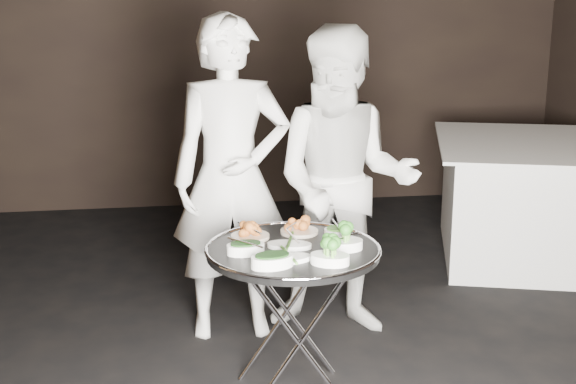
{
  "coord_description": "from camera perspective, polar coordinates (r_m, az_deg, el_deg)",
  "views": [
    {
      "loc": [
        -0.36,
        -3.25,
        1.89
      ],
      "look_at": [
        0.16,
        0.26,
        0.95
      ],
      "focal_mm": 50.0,
      "sensor_mm": 36.0,
      "label": 1
    }
  ],
  "objects": [
    {
      "name": "spinach_bowl_a",
      "position": [
        3.52,
        -3.03,
        -3.91
      ],
      "size": [
        0.18,
        0.13,
        0.07
      ],
      "rotation": [
        0.0,
        0.0,
        0.12
      ],
      "color": "white",
      "rests_on": "serving_tray"
    },
    {
      "name": "wall_back",
      "position": [
        6.8,
        -5.57,
        11.47
      ],
      "size": [
        6.0,
        0.05,
        3.0
      ],
      "primitive_type": "cube",
      "color": "black",
      "rests_on": "floor"
    },
    {
      "name": "broccoli_bowl_a",
      "position": [
        3.59,
        4.0,
        -3.6
      ],
      "size": [
        0.18,
        0.13,
        0.07
      ],
      "rotation": [
        0.0,
        0.0,
        0.04
      ],
      "color": "white",
      "rests_on": "serving_tray"
    },
    {
      "name": "dining_table",
      "position": [
        5.82,
        17.57,
        -0.56
      ],
      "size": [
        1.44,
        1.44,
        0.82
      ],
      "rotation": [
        0.0,
        0.0,
        -0.29
      ],
      "color": "white",
      "rests_on": "floor"
    },
    {
      "name": "waiter_right",
      "position": [
        4.3,
        4.0,
        0.62
      ],
      "size": [
        0.95,
        0.83,
        1.67
      ],
      "primitive_type": "imported",
      "rotation": [
        0.0,
        0.0,
        -0.27
      ],
      "color": "silver",
      "rests_on": "floor"
    },
    {
      "name": "potato_plate_a",
      "position": [
        3.73,
        -2.71,
        -2.88
      ],
      "size": [
        0.18,
        0.18,
        0.06
      ],
      "rotation": [
        0.0,
        0.0,
        -0.21
      ],
      "color": "beige",
      "rests_on": "serving_tray"
    },
    {
      "name": "broccoli_bowl_b",
      "position": [
        3.4,
        3.01,
        -4.62
      ],
      "size": [
        0.2,
        0.18,
        0.07
      ],
      "rotation": [
        0.0,
        0.0,
        -0.39
      ],
      "color": "white",
      "rests_on": "serving_tray"
    },
    {
      "name": "serving_tray",
      "position": [
        3.6,
        0.36,
        -4.18
      ],
      "size": [
        0.79,
        0.79,
        0.04
      ],
      "color": "black",
      "rests_on": "tray_stand"
    },
    {
      "name": "greens_bowl",
      "position": [
        3.74,
        3.48,
        -2.82
      ],
      "size": [
        0.12,
        0.12,
        0.07
      ],
      "rotation": [
        0.0,
        0.0,
        0.11
      ],
      "color": "white",
      "rests_on": "serving_tray"
    },
    {
      "name": "spinach_bowl_b",
      "position": [
        3.36,
        -1.13,
        -4.78
      ],
      "size": [
        0.21,
        0.16,
        0.08
      ],
      "rotation": [
        0.0,
        0.0,
        0.23
      ],
      "color": "white",
      "rests_on": "serving_tray"
    },
    {
      "name": "serving_utensils",
      "position": [
        3.65,
        0.45,
        -2.85
      ],
      "size": [
        0.6,
        0.43,
        0.01
      ],
      "color": "silver",
      "rests_on": "serving_tray"
    },
    {
      "name": "potato_plate_b",
      "position": [
        3.8,
        0.81,
        -2.53
      ],
      "size": [
        0.19,
        0.19,
        0.06
      ],
      "rotation": [
        0.0,
        0.0,
        -0.39
      ],
      "color": "beige",
      "rests_on": "serving_tray"
    },
    {
      "name": "asparagus_plate_b",
      "position": [
        3.44,
        0.06,
        -4.64
      ],
      "size": [
        0.21,
        0.13,
        0.04
      ],
      "rotation": [
        0.0,
        0.0,
        0.14
      ],
      "color": "white",
      "rests_on": "serving_tray"
    },
    {
      "name": "asparagus_plate_a",
      "position": [
        3.6,
        0.1,
        -3.7
      ],
      "size": [
        0.22,
        0.16,
        0.04
      ],
      "rotation": [
        0.0,
        0.0,
        -0.26
      ],
      "color": "white",
      "rests_on": "serving_tray"
    },
    {
      "name": "waiter_left",
      "position": [
        4.27,
        -4.05,
        0.94
      ],
      "size": [
        0.64,
        0.42,
        1.74
      ],
      "primitive_type": "imported",
      "rotation": [
        0.0,
        0.0,
        0.01
      ],
      "color": "silver",
      "rests_on": "floor"
    },
    {
      "name": "tray_stand",
      "position": [
        3.72,
        0.35,
        -8.85
      ],
      "size": [
        0.48,
        0.41,
        0.71
      ],
      "rotation": [
        0.0,
        0.0,
        0.03
      ],
      "color": "silver",
      "rests_on": "floor"
    }
  ]
}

